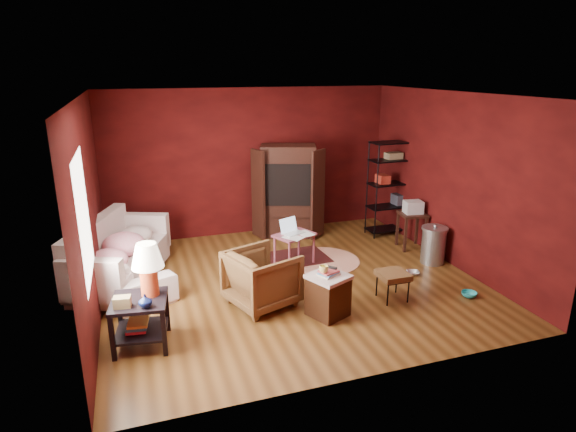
% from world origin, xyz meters
% --- Properties ---
extents(room, '(5.54, 5.04, 2.84)m').
position_xyz_m(room, '(-0.04, -0.01, 1.40)').
color(room, brown).
rests_on(room, ground).
extents(sofa, '(1.36, 2.17, 0.82)m').
position_xyz_m(sofa, '(-2.49, 0.69, 0.41)').
color(sofa, beige).
rests_on(sofa, ground).
extents(armchair, '(1.02, 1.05, 0.86)m').
position_xyz_m(armchair, '(-0.63, -0.56, 0.43)').
color(armchair, black).
rests_on(armchair, ground).
extents(pet_bowl_steel, '(0.21, 0.13, 0.21)m').
position_xyz_m(pet_bowl_steel, '(1.91, -0.36, 0.11)').
color(pet_bowl_steel, silver).
rests_on(pet_bowl_steel, ground).
extents(pet_bowl_turquoise, '(0.23, 0.11, 0.22)m').
position_xyz_m(pet_bowl_turquoise, '(2.25, -1.28, 0.11)').
color(pet_bowl_turquoise, '#29B9C3').
rests_on(pet_bowl_turquoise, ground).
extents(vase, '(0.18, 0.18, 0.15)m').
position_xyz_m(vase, '(-2.18, -1.31, 0.67)').
color(vase, '#0C153F').
rests_on(vase, side_table).
extents(mug, '(0.14, 0.13, 0.12)m').
position_xyz_m(mug, '(0.03, -1.17, 0.70)').
color(mug, '#E7D571').
rests_on(mug, hamper).
extents(side_table, '(0.71, 0.71, 1.24)m').
position_xyz_m(side_table, '(-2.18, -1.05, 0.74)').
color(side_table, black).
rests_on(side_table, ground).
extents(sofa_cushions, '(1.59, 2.34, 0.91)m').
position_xyz_m(sofa_cushions, '(-2.52, 0.74, 0.45)').
color(sofa_cushions, beige).
rests_on(sofa_cushions, sofa).
extents(hamper, '(0.62, 0.62, 0.66)m').
position_xyz_m(hamper, '(0.12, -1.13, 0.30)').
color(hamper, '#42200F').
rests_on(hamper, ground).
extents(footstool, '(0.40, 0.40, 0.41)m').
position_xyz_m(footstool, '(1.16, -0.99, 0.36)').
color(footstool, black).
rests_on(footstool, ground).
extents(rug_round, '(1.45, 1.45, 0.01)m').
position_xyz_m(rug_round, '(0.76, 0.61, 0.01)').
color(rug_round, beige).
rests_on(rug_round, ground).
extents(rug_oriental, '(1.27, 0.88, 0.01)m').
position_xyz_m(rug_oriental, '(0.29, 0.87, 0.02)').
color(rug_oriental, '#481313').
rests_on(rug_oriental, ground).
extents(laptop_desk, '(0.76, 0.67, 0.78)m').
position_xyz_m(laptop_desk, '(0.24, 0.62, 0.49)').
color(laptop_desk, '#984558').
rests_on(laptop_desk, ground).
extents(tv_armoire, '(1.32, 0.99, 1.76)m').
position_xyz_m(tv_armoire, '(0.62, 2.06, 0.92)').
color(tv_armoire, black).
rests_on(tv_armoire, ground).
extents(wire_shelving, '(0.90, 0.41, 1.83)m').
position_xyz_m(wire_shelving, '(2.56, 1.53, 1.00)').
color(wire_shelving, black).
rests_on(wire_shelving, ground).
extents(small_stand, '(0.51, 0.51, 0.88)m').
position_xyz_m(small_stand, '(2.51, 0.69, 0.66)').
color(small_stand, black).
rests_on(small_stand, ground).
extents(trash_can, '(0.45, 0.45, 0.68)m').
position_xyz_m(trash_can, '(2.49, -0.03, 0.32)').
color(trash_can, '#A6A9AE').
rests_on(trash_can, ground).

